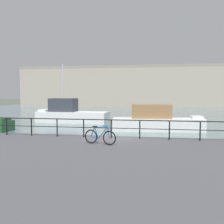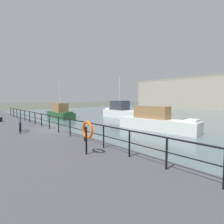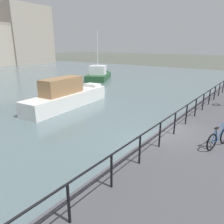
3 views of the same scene
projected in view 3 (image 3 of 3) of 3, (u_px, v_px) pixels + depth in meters
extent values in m
plane|color=#4C5147|center=(159.00, 147.00, 10.90)|extent=(240.00, 240.00, 0.00)
cube|color=gray|center=(21.00, 35.00, 61.26)|extent=(12.37, 13.65, 15.45)
cube|color=white|center=(68.00, 100.00, 17.94)|extent=(8.52, 2.76, 1.17)
cube|color=#997047|center=(62.00, 86.00, 17.07)|extent=(3.78, 1.74, 1.31)
cube|color=white|center=(92.00, 85.00, 20.60)|extent=(1.13, 1.46, 0.24)
cube|color=#23512D|center=(99.00, 77.00, 32.08)|extent=(6.56, 5.25, 0.88)
cube|color=silver|center=(98.00, 70.00, 31.43)|extent=(3.05, 3.00, 1.25)
cube|color=#23512D|center=(102.00, 71.00, 34.27)|extent=(1.54, 2.06, 0.24)
cylinder|color=silver|center=(97.00, 48.00, 30.53)|extent=(0.10, 0.10, 4.79)
cylinder|color=black|center=(69.00, 204.00, 4.86)|extent=(0.07, 0.07, 1.05)
cylinder|color=black|center=(111.00, 171.00, 6.11)|extent=(0.07, 0.07, 1.05)
cylinder|color=black|center=(140.00, 150.00, 7.36)|extent=(0.07, 0.07, 1.05)
cylinder|color=black|center=(160.00, 135.00, 8.62)|extent=(0.07, 0.07, 1.05)
cylinder|color=black|center=(175.00, 123.00, 9.87)|extent=(0.07, 0.07, 1.05)
cylinder|color=black|center=(186.00, 115.00, 11.12)|extent=(0.07, 0.07, 1.05)
cylinder|color=black|center=(196.00, 108.00, 12.37)|extent=(0.07, 0.07, 1.05)
cylinder|color=black|center=(203.00, 102.00, 13.62)|extent=(0.07, 0.07, 1.05)
cylinder|color=black|center=(209.00, 97.00, 14.88)|extent=(0.07, 0.07, 1.05)
cylinder|color=black|center=(215.00, 93.00, 16.13)|extent=(0.07, 0.07, 1.05)
cylinder|color=black|center=(219.00, 90.00, 17.38)|extent=(0.07, 0.07, 1.05)
cylinder|color=black|center=(223.00, 87.00, 18.63)|extent=(0.07, 0.07, 1.05)
cylinder|color=black|center=(169.00, 117.00, 9.09)|extent=(24.50, 0.06, 0.06)
cylinder|color=black|center=(168.00, 128.00, 9.23)|extent=(24.50, 0.04, 0.04)
torus|color=black|center=(212.00, 142.00, 8.34)|extent=(0.71, 0.25, 0.72)
cylinder|color=#194C8C|center=(221.00, 132.00, 8.67)|extent=(0.54, 0.18, 0.66)
cylinder|color=#194C8C|center=(217.00, 135.00, 8.47)|extent=(0.23, 0.10, 0.58)
cylinder|color=#194C8C|center=(221.00, 126.00, 8.52)|extent=(0.71, 0.23, 0.11)
cylinder|color=#194C8C|center=(214.00, 142.00, 8.48)|extent=(0.43, 0.15, 0.12)
cylinder|color=#194C8C|center=(214.00, 136.00, 8.33)|extent=(0.26, 0.10, 0.51)
cube|color=black|center=(217.00, 128.00, 8.31)|extent=(0.24, 0.15, 0.05)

